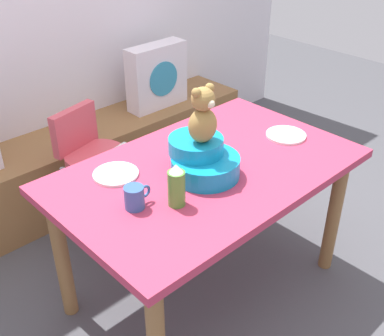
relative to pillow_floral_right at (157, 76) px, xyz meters
name	(u,v)px	position (x,y,z in m)	size (l,w,h in m)	color
ground_plane	(205,286)	(-0.67, -1.16, -0.68)	(8.00, 8.00, 0.00)	#4C4C51
window_bench	(79,165)	(-0.67, 0.02, -0.45)	(2.60, 0.44, 0.46)	olive
pillow_floral_right	(157,76)	(0.00, 0.00, 0.00)	(0.44, 0.15, 0.44)	silver
dining_table	(207,186)	(-0.67, -1.16, -0.04)	(1.38, 0.87, 0.74)	#B73351
highchair	(94,159)	(-0.80, -0.42, -0.16)	(0.40, 0.50, 0.79)	#D84C59
infant_seat_teal	(202,159)	(-0.72, -1.18, 0.13)	(0.30, 0.33, 0.16)	#118CBE
teddy_bear	(203,116)	(-0.72, -1.19, 0.34)	(0.13, 0.12, 0.25)	olive
ketchup_bottle	(176,186)	(-0.96, -1.28, 0.15)	(0.07, 0.07, 0.18)	#4C8C33
coffee_mug	(135,197)	(-1.09, -1.18, 0.11)	(0.12, 0.08, 0.09)	#335999
dinner_plate_near	(286,135)	(-0.17, -1.22, 0.07)	(0.20, 0.20, 0.01)	white
dinner_plate_far	(116,174)	(-1.01, -0.94, 0.07)	(0.20, 0.20, 0.01)	white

